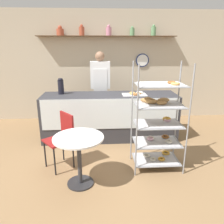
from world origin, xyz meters
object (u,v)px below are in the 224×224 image
at_px(cafe_table, 79,149).
at_px(coffee_carafe, 61,86).
at_px(pastry_rack, 158,122).
at_px(donut_tray_counter, 136,94).
at_px(person_worker, 100,87).
at_px(cafe_chair, 63,135).

distance_m(cafe_table, coffee_carafe, 1.87).
bearing_deg(pastry_rack, donut_tray_counter, 98.36).
distance_m(person_worker, donut_tray_counter, 0.98).
relative_size(pastry_rack, donut_tray_counter, 3.48).
height_order(pastry_rack, cafe_chair, pastry_rack).
bearing_deg(donut_tray_counter, cafe_chair, -141.74).
xyz_separation_m(pastry_rack, cafe_table, (-1.18, -0.41, -0.22)).
relative_size(cafe_table, coffee_carafe, 2.23).
height_order(pastry_rack, cafe_table, pastry_rack).
xyz_separation_m(cafe_chair, donut_tray_counter, (1.32, 1.04, 0.41)).
relative_size(pastry_rack, cafe_chair, 1.89).
bearing_deg(cafe_table, donut_tray_counter, 56.83).
height_order(person_worker, coffee_carafe, person_worker).
relative_size(person_worker, cafe_chair, 1.99).
height_order(coffee_carafe, donut_tray_counter, coffee_carafe).
distance_m(person_worker, cafe_table, 2.30).
xyz_separation_m(person_worker, donut_tray_counter, (0.70, -0.68, -0.01)).
height_order(person_worker, cafe_chair, person_worker).
relative_size(person_worker, coffee_carafe, 5.38).
bearing_deg(cafe_chair, person_worker, 122.02).
xyz_separation_m(person_worker, cafe_table, (-0.32, -2.24, -0.41)).
relative_size(person_worker, cafe_table, 2.41).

